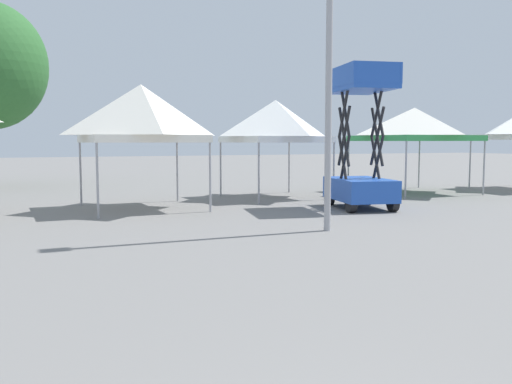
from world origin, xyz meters
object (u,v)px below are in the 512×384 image
at_px(scissor_lift, 360,166).
at_px(canopy_tent_behind_center, 276,121).
at_px(canopy_tent_far_right, 414,124).
at_px(canopy_tent_far_left, 141,114).
at_px(light_pole_near_lift, 330,3).

bearing_deg(scissor_lift, canopy_tent_behind_center, 102.23).
height_order(canopy_tent_behind_center, canopy_tent_far_right, canopy_tent_behind_center).
bearing_deg(canopy_tent_behind_center, canopy_tent_far_right, -5.88).
distance_m(canopy_tent_far_left, scissor_lift, 6.26).
bearing_deg(canopy_tent_far_left, canopy_tent_far_right, 3.56).
xyz_separation_m(canopy_tent_far_left, canopy_tent_behind_center, (4.76, 1.19, -0.10)).
distance_m(canopy_tent_far_right, scissor_lift, 5.70).
distance_m(canopy_tent_far_right, light_pole_near_lift, 9.89).
bearing_deg(light_pole_near_lift, canopy_tent_far_left, 115.93).
height_order(canopy_tent_far_right, scissor_lift, scissor_lift).
bearing_deg(light_pole_near_lift, canopy_tent_far_right, 38.84).
relative_size(canopy_tent_far_left, scissor_lift, 0.88).
bearing_deg(scissor_lift, light_pole_near_lift, -134.94).
distance_m(canopy_tent_far_left, light_pole_near_lift, 6.36).
distance_m(canopy_tent_behind_center, light_pole_near_lift, 7.26).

